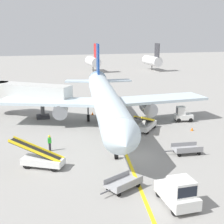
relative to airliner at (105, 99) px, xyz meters
name	(u,v)px	position (x,y,z in m)	size (l,w,h in m)	color
ground_plane	(129,157)	(-0.79, -11.78, -3.42)	(300.00, 300.00, 0.00)	gray
taxi_line_yellow	(120,140)	(-0.10, -6.78, -3.41)	(0.30, 80.00, 0.01)	yellow
airliner	(105,99)	(0.00, 0.00, 0.00)	(28.15, 35.20, 10.10)	silver
jet_bridge	(23,93)	(-10.30, 7.03, 0.12)	(11.77, 9.61, 4.85)	beige
pushback_tug	(178,192)	(-0.51, -21.01, -2.42)	(1.95, 3.63, 2.20)	silver
baggage_tug_near_wing	(183,115)	(10.52, -1.93, -2.49)	(2.62, 1.77, 2.10)	silver
belt_loader_forward_hold	(42,159)	(-9.18, -11.71, -2.64)	(4.95, 3.59, 2.59)	silver
belt_loader_aft_hold	(146,125)	(4.08, -4.32, -2.64)	(4.29, 4.54, 2.59)	silver
baggage_cart_loaded	(123,183)	(-3.44, -17.70, -2.95)	(3.74, 2.61, 0.94)	#A5A5A8
baggage_cart_empty_trailing	(187,149)	(5.02, -12.62, -2.95)	(3.82, 1.82, 0.94)	#A5A5A8
ground_crew_marshaller	(50,143)	(-8.10, -7.87, -2.51)	(0.36, 0.24, 1.70)	#26262D
safety_cone_nose_left	(192,129)	(9.58, -6.04, -3.20)	(0.36, 0.36, 0.44)	orange
safety_cone_nose_right	(180,109)	(13.49, 4.00, -3.20)	(0.36, 0.36, 0.44)	orange
safety_cone_wingtip_left	(92,113)	(-0.56, 5.05, -3.20)	(0.36, 0.36, 0.44)	orange
distant_aircraft_mid_left	(93,61)	(12.01, 57.64, -0.20)	(3.00, 10.10, 8.80)	silver
distant_aircraft_mid_right	(152,60)	(31.29, 55.23, -0.20)	(3.00, 10.10, 8.80)	silver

